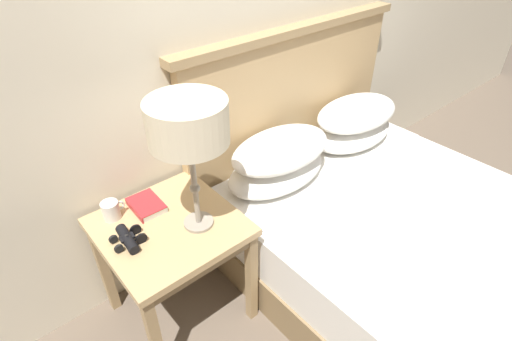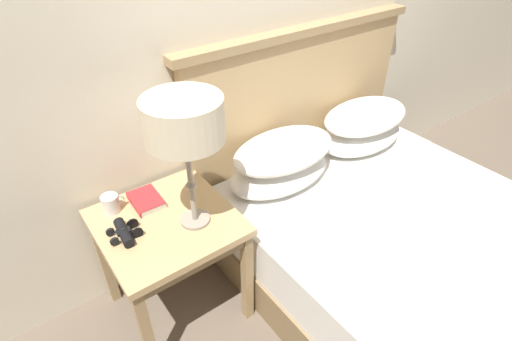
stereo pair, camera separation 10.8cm
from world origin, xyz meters
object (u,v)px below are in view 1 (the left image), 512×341
(bed, at_px, (401,237))
(coffee_mug, at_px, (111,210))
(binoculars_pair, at_px, (128,239))
(nightstand, at_px, (171,237))
(table_lamp, at_px, (188,125))
(book_on_nightstand, at_px, (146,205))

(bed, distance_m, coffee_mug, 1.46)
(binoculars_pair, distance_m, coffee_mug, 0.19)
(nightstand, relative_size, table_lamp, 1.04)
(bed, height_order, book_on_nightstand, bed)
(nightstand, xyz_separation_m, book_on_nightstand, (-0.02, 0.16, 0.10))
(table_lamp, distance_m, binoculars_pair, 0.55)
(nightstand, xyz_separation_m, bed, (1.02, -0.57, -0.23))
(bed, distance_m, binoculars_pair, 1.38)
(bed, distance_m, table_lamp, 1.31)
(bed, height_order, table_lamp, bed)
(table_lamp, relative_size, coffee_mug, 5.68)
(bed, xyz_separation_m, binoculars_pair, (-1.20, 0.58, 0.33))
(bed, xyz_separation_m, coffee_mug, (-1.19, 0.77, 0.35))
(binoculars_pair, bearing_deg, book_on_nightstand, 42.94)
(table_lamp, bearing_deg, coffee_mug, 133.73)
(table_lamp, bearing_deg, binoculars_pair, 162.11)
(bed, relative_size, table_lamp, 3.40)
(nightstand, xyz_separation_m, coffee_mug, (-0.16, 0.20, 0.12))
(table_lamp, relative_size, binoculars_pair, 3.61)
(bed, bearing_deg, binoculars_pair, 154.28)
(binoculars_pair, xyz_separation_m, coffee_mug, (0.02, 0.19, 0.02))
(bed, height_order, binoculars_pair, bed)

